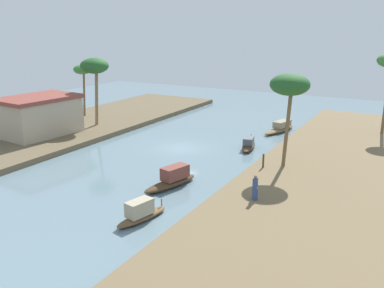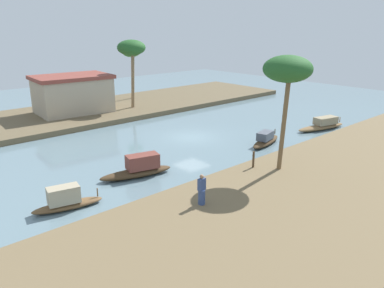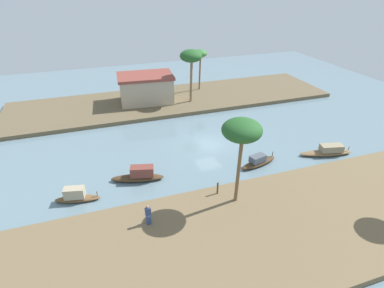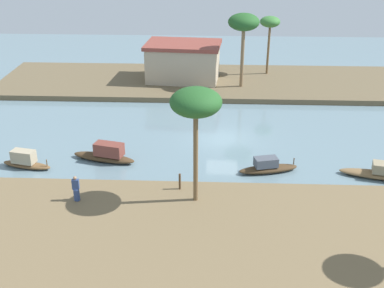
{
  "view_description": "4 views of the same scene",
  "coord_description": "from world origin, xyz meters",
  "views": [
    {
      "loc": [
        -30.96,
        -18.46,
        10.63
      ],
      "look_at": [
        -0.68,
        -1.59,
        0.79
      ],
      "focal_mm": 38.51,
      "sensor_mm": 36.0,
      "label": 1
    },
    {
      "loc": [
        -20.94,
        -23.28,
        9.18
      ],
      "look_at": [
        -2.43,
        -2.74,
        0.55
      ],
      "focal_mm": 36.18,
      "sensor_mm": 36.0,
      "label": 2
    },
    {
      "loc": [
        -11.36,
        -27.6,
        16.25
      ],
      "look_at": [
        -2.16,
        -0.76,
        0.78
      ],
      "focal_mm": 29.4,
      "sensor_mm": 36.0,
      "label": 3
    },
    {
      "loc": [
        -0.8,
        -35.94,
        15.99
      ],
      "look_at": [
        -2.29,
        -2.53,
        0.65
      ],
      "focal_mm": 47.2,
      "sensor_mm": 36.0,
      "label": 4
    }
  ],
  "objects": [
    {
      "name": "riverbank_left",
      "position": [
        0.0,
        -13.63,
        0.25
      ],
      "size": [
        45.09,
        11.46,
        0.49
      ],
      "primitive_type": "cube",
      "color": "brown",
      "rests_on": "ground"
    },
    {
      "name": "riverside_building",
      "position": [
        -3.9,
        13.7,
        2.39
      ],
      "size": [
        7.79,
        5.71,
        3.75
      ],
      "rotation": [
        0.0,
        0.0,
        -0.09
      ],
      "color": "tan",
      "rests_on": "riverbank_right"
    },
    {
      "name": "sampan_with_red_awning",
      "position": [
        2.96,
        -5.45,
        0.39
      ],
      "size": [
        4.22,
        1.99,
        1.08
      ],
      "rotation": [
        0.0,
        0.0,
        0.24
      ],
      "color": "#47331E",
      "rests_on": "river_water"
    },
    {
      "name": "mooring_post",
      "position": [
        -2.76,
        -8.87,
        1.02
      ],
      "size": [
        0.14,
        0.14,
        1.04
      ],
      "primitive_type": "cylinder",
      "color": "#4C3823",
      "rests_on": "riverbank_left"
    },
    {
      "name": "person_on_near_bank",
      "position": [
        -8.76,
        -10.48,
        1.18
      ],
      "size": [
        0.41,
        0.37,
        1.59
      ],
      "rotation": [
        0.0,
        0.0,
        0.05
      ],
      "color": "#33477A",
      "rests_on": "riverbank_left"
    },
    {
      "name": "riverbank_right",
      "position": [
        0.0,
        13.63,
        0.25
      ],
      "size": [
        45.09,
        11.46,
        0.49
      ],
      "primitive_type": "cube",
      "color": "brown",
      "rests_on": "ground"
    },
    {
      "name": "river_water",
      "position": [
        0.0,
        0.0,
        0.0
      ],
      "size": [
        72.36,
        72.36,
        0.0
      ],
      "primitive_type": "plane",
      "color": "slate",
      "rests_on": "ground"
    },
    {
      "name": "sampan_open_hull",
      "position": [
        -8.3,
        -4.27,
        0.52
      ],
      "size": [
        4.78,
        2.23,
        1.39
      ],
      "rotation": [
        0.0,
        0.0,
        -0.25
      ],
      "color": "#47331E",
      "rests_on": "river_water"
    },
    {
      "name": "palm_tree_right_tall",
      "position": [
        1.9,
        11.45,
        6.65
      ],
      "size": [
        2.95,
        2.95,
        7.12
      ],
      "color": "#7F6647",
      "rests_on": "riverbank_right"
    },
    {
      "name": "sampan_downstream_large",
      "position": [
        -13.65,
        -5.47,
        0.49
      ],
      "size": [
        3.71,
        1.66,
        1.25
      ],
      "rotation": [
        0.0,
        0.0,
        -0.22
      ],
      "color": "brown",
      "rests_on": "river_water"
    },
    {
      "name": "palm_tree_left_near",
      "position": [
        -1.74,
        -10.22,
        6.58
      ],
      "size": [
        2.88,
        2.88,
        6.98
      ],
      "color": "brown",
      "rests_on": "riverbank_left"
    },
    {
      "name": "palm_tree_right_short",
      "position": [
        4.82,
        15.97,
        5.79
      ],
      "size": [
        2.05,
        2.05,
        6.04
      ],
      "color": "brown",
      "rests_on": "riverbank_right"
    },
    {
      "name": "sampan_upstream_small",
      "position": [
        10.55,
        -6.02,
        0.42
      ],
      "size": [
        5.48,
        2.33,
        1.1
      ],
      "rotation": [
        0.0,
        0.0,
        -0.23
      ],
      "color": "brown",
      "rests_on": "river_water"
    }
  ]
}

